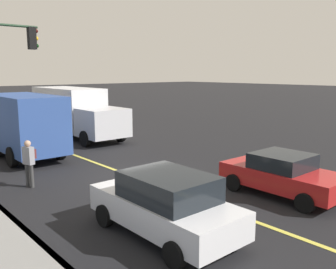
# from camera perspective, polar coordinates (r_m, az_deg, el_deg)

# --- Properties ---
(ground) EXTENTS (200.00, 200.00, 0.00)m
(ground) POSITION_cam_1_polar(r_m,az_deg,el_deg) (14.48, -5.22, -6.70)
(ground) COLOR black
(lane_stripe_center) EXTENTS (80.00, 0.16, 0.01)m
(lane_stripe_center) POSITION_cam_1_polar(r_m,az_deg,el_deg) (14.48, -5.23, -6.68)
(lane_stripe_center) COLOR #D8CC4C
(lane_stripe_center) RESTS_ON ground
(car_white) EXTENTS (4.27, 2.00, 1.63)m
(car_white) POSITION_cam_1_polar(r_m,az_deg,el_deg) (9.33, -0.44, -10.76)
(car_white) COLOR silver
(car_white) RESTS_ON ground
(car_red) EXTENTS (4.02, 2.04, 1.41)m
(car_red) POSITION_cam_1_polar(r_m,az_deg,el_deg) (12.87, 17.50, -5.91)
(car_red) COLOR red
(car_red) RESTS_ON ground
(truck_blue) EXTENTS (7.48, 2.47, 3.03)m
(truck_blue) POSITION_cam_1_polar(r_m,az_deg,el_deg) (19.39, -22.36, 1.69)
(truck_blue) COLOR silver
(truck_blue) RESTS_ON ground
(truck_white) EXTENTS (8.48, 2.59, 3.08)m
(truck_white) POSITION_cam_1_polar(r_m,az_deg,el_deg) (24.01, -14.42, 3.58)
(truck_white) COLOR silver
(truck_white) RESTS_ON ground
(pedestrian_with_backpack) EXTENTS (0.45, 0.45, 1.71)m
(pedestrian_with_backpack) POSITION_cam_1_polar(r_m,az_deg,el_deg) (13.93, -20.92, -3.73)
(pedestrian_with_backpack) COLOR #383838
(pedestrian_with_backpack) RESTS_ON ground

